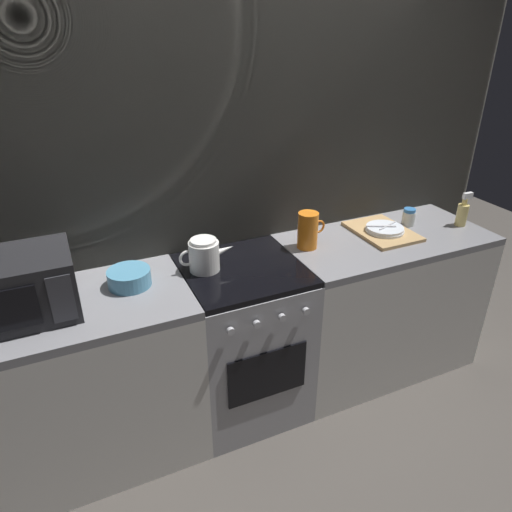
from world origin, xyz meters
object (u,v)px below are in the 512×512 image
microwave (16,288)px  mixing_bowl (129,278)px  kettle (204,255)px  spice_jar (409,217)px  dish_pile (383,231)px  stove_unit (244,340)px  pitcher (308,230)px  spray_bottle (462,213)px

microwave → mixing_bowl: microwave is taller
kettle → spice_jar: size_ratio=2.71×
mixing_bowl → dish_pile: 1.45m
microwave → stove_unit: bearing=0.1°
kettle → spice_jar: (1.29, 0.03, -0.03)m
mixing_bowl → spice_jar: 1.66m
pitcher → dish_pile: size_ratio=0.50×
pitcher → dish_pile: 0.50m
stove_unit → pitcher: bearing=9.9°
mixing_bowl → pitcher: 0.96m
pitcher → spice_jar: 0.71m
microwave → spice_jar: microwave is taller
dish_pile → spice_jar: bearing=10.2°
spice_jar → kettle: bearing=-178.8°
mixing_bowl → spice_jar: (1.66, 0.03, 0.01)m
mixing_bowl → pitcher: (0.96, 0.01, 0.06)m
stove_unit → spice_jar: 1.23m
stove_unit → mixing_bowl: bearing=173.7°
microwave → pitcher: bearing=3.0°
microwave → spray_bottle: bearing=-1.0°
mixing_bowl → dish_pile: size_ratio=0.50×
mixing_bowl → dish_pile: mixing_bowl is taller
dish_pile → pitcher: bearing=177.1°
stove_unit → dish_pile: 1.02m
stove_unit → microwave: microwave is taller
dish_pile → spray_bottle: bearing=-10.3°
spice_jar → spray_bottle: size_ratio=0.52×
kettle → spray_bottle: spray_bottle is taller
stove_unit → pitcher: pitcher is taller
kettle → mixing_bowl: (-0.37, 0.00, -0.04)m
stove_unit → microwave: bearing=-179.9°
dish_pile → spice_jar: spice_jar is taller
mixing_bowl → spray_bottle: size_ratio=0.99×
pitcher → spray_bottle: 1.00m
stove_unit → dish_pile: bearing=3.0°
microwave → mixing_bowl: (0.46, 0.06, -0.10)m
kettle → spray_bottle: 1.59m
stove_unit → spray_bottle: (1.41, -0.04, 0.53)m
stove_unit → pitcher: 0.69m
mixing_bowl → spice_jar: size_ratio=1.90×
microwave → spice_jar: bearing=2.4°
spray_bottle → mixing_bowl: bearing=176.9°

